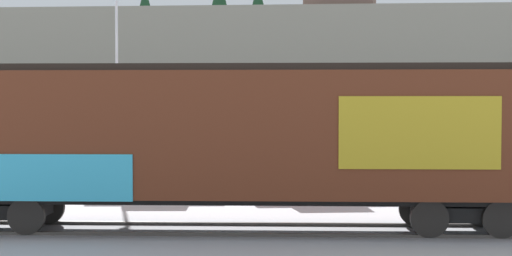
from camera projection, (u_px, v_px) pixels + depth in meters
name	position (u px, v px, depth m)	size (l,w,h in m)	color
ground_plane	(180.00, 230.00, 16.37)	(260.00, 260.00, 0.00)	#B2B5BC
track	(218.00, 229.00, 16.31)	(60.02, 3.48, 0.08)	#4C4742
freight_car	(228.00, 136.00, 16.22)	(16.78, 3.18, 4.22)	#5B2B19
flagpole	(113.00, 40.00, 28.58)	(0.67, 1.50, 9.70)	silver
hillside	(271.00, 82.00, 74.87)	(118.21, 38.08, 16.62)	gray
parked_car_tan	(154.00, 171.00, 22.61)	(4.54, 2.19, 1.78)	#9E8966
parked_car_red	(312.00, 174.00, 22.13)	(4.76, 2.30, 1.68)	#B21E1E
parked_car_white	(496.00, 174.00, 22.00)	(4.34, 2.15, 1.65)	silver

